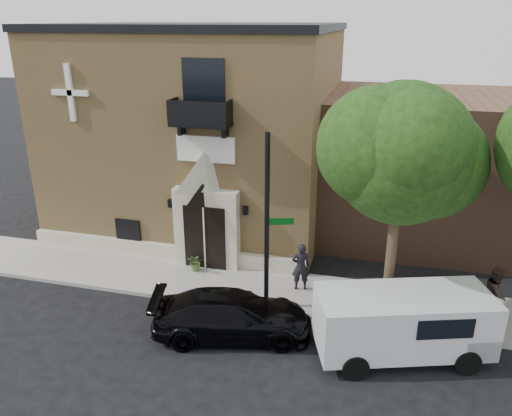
{
  "coord_description": "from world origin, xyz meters",
  "views": [
    {
      "loc": [
        5.46,
        -14.28,
        9.5
      ],
      "look_at": [
        1.2,
        2.0,
        3.09
      ],
      "focal_mm": 35.0,
      "sensor_mm": 36.0,
      "label": 1
    }
  ],
  "objects": [
    {
      "name": "pedestrian_near",
      "position": [
        2.94,
        1.77,
        1.06
      ],
      "size": [
        0.76,
        0.61,
        1.81
      ],
      "primitive_type": "imported",
      "rotation": [
        0.0,
        0.0,
        3.43
      ],
      "color": "black",
      "rests_on": "sidewalk"
    },
    {
      "name": "cargo_van",
      "position": [
        6.66,
        -1.05,
        1.15
      ],
      "size": [
        5.41,
        3.51,
        2.06
      ],
      "rotation": [
        0.0,
        0.0,
        0.32
      ],
      "color": "silver",
      "rests_on": "ground"
    },
    {
      "name": "pedestrian_far",
      "position": [
        9.45,
        1.53,
        1.07
      ],
      "size": [
        0.95,
        1.07,
        1.83
      ],
      "primitive_type": "imported",
      "rotation": [
        0.0,
        0.0,
        1.22
      ],
      "color": "#332723",
      "rests_on": "sidewalk"
    },
    {
      "name": "dumpster",
      "position": [
        7.58,
        0.59,
        0.71
      ],
      "size": [
        1.71,
        0.98,
        1.11
      ],
      "rotation": [
        0.0,
        0.0,
        -0.01
      ],
      "color": "#0E3315",
      "rests_on": "sidewalk"
    },
    {
      "name": "sidewalk",
      "position": [
        1.0,
        1.5,
        0.07
      ],
      "size": [
        42.0,
        3.0,
        0.15
      ],
      "primitive_type": "cube",
      "color": "gray",
      "rests_on": "ground"
    },
    {
      "name": "black_sedan",
      "position": [
        1.31,
        -1.41,
        0.73
      ],
      "size": [
        5.38,
        3.21,
        1.46
      ],
      "primitive_type": "imported",
      "rotation": [
        0.0,
        0.0,
        1.82
      ],
      "color": "black",
      "rests_on": "ground"
    },
    {
      "name": "ground",
      "position": [
        0.0,
        0.0,
        0.0
      ],
      "size": [
        120.0,
        120.0,
        0.0
      ],
      "primitive_type": "plane",
      "color": "black",
      "rests_on": "ground"
    },
    {
      "name": "planter",
      "position": [
        -1.28,
        2.14,
        0.5
      ],
      "size": [
        0.74,
        0.68,
        0.7
      ],
      "primitive_type": "imported",
      "rotation": [
        0.0,
        0.0,
        -0.25
      ],
      "color": "#506D30",
      "rests_on": "sidewalk"
    },
    {
      "name": "street_tree_left",
      "position": [
        6.03,
        0.35,
        5.87
      ],
      "size": [
        4.97,
        4.38,
        7.77
      ],
      "color": "#38281C",
      "rests_on": "sidewalk"
    },
    {
      "name": "church",
      "position": [
        -2.99,
        7.95,
        4.63
      ],
      "size": [
        12.2,
        11.01,
        9.3
      ],
      "color": "tan",
      "rests_on": "ground"
    },
    {
      "name": "fire_hydrant",
      "position": [
        6.1,
        0.42,
        0.53
      ],
      "size": [
        0.44,
        0.35,
        0.76
      ],
      "color": "#AC1B11",
      "rests_on": "sidewalk"
    },
    {
      "name": "street_sign",
      "position": [
        2.02,
        0.34,
        3.22
      ],
      "size": [
        1.14,
        0.94,
        6.11
      ],
      "rotation": [
        0.0,
        0.0,
        0.31
      ],
      "color": "black",
      "rests_on": "sidewalk"
    }
  ]
}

